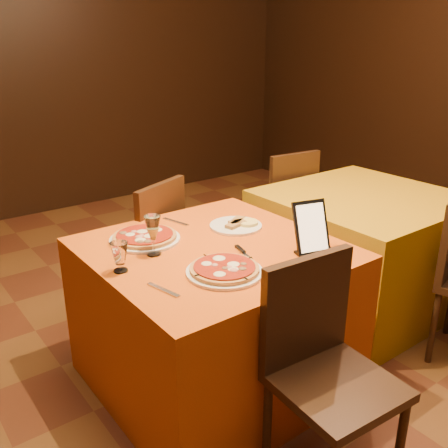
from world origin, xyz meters
TOP-DOWN VIEW (x-y plane):
  - floor at (0.00, 0.00)m, footprint 6.00×7.00m
  - wall_back at (0.00, 3.50)m, footprint 6.00×0.01m
  - main_table at (-0.15, 0.29)m, footprint 1.10×1.10m
  - side_table at (1.10, 0.38)m, footprint 1.10×1.10m
  - chair_main_near at (-0.15, -0.50)m, footprint 0.40×0.40m
  - chair_main_far at (-0.15, 1.07)m, footprint 0.48×0.48m
  - chair_side_far at (1.10, 1.18)m, footprint 0.44×0.44m
  - pizza_near at (-0.27, 0.03)m, footprint 0.32×0.32m
  - pizza_far at (-0.36, 0.55)m, footprint 0.34×0.34m
  - cutlet_dish at (0.10, 0.43)m, footprint 0.27×0.27m
  - wine_glass at (-0.41, 0.38)m, footprint 0.09×0.09m
  - water_glass at (-0.61, 0.31)m, footprint 0.07×0.07m
  - tablet at (0.18, -0.02)m, footprint 0.18×0.14m
  - knife at (-0.10, 0.09)m, footprint 0.07×0.23m
  - fork_near at (-0.56, 0.05)m, footprint 0.06×0.17m
  - fork_far at (-0.11, 0.68)m, footprint 0.06×0.18m

SIDE VIEW (x-z plane):
  - floor at x=0.00m, z-range -0.01..0.00m
  - main_table at x=-0.15m, z-range 0.00..0.75m
  - side_table at x=1.10m, z-range 0.00..0.75m
  - chair_main_near at x=-0.15m, z-range 0.00..0.91m
  - chair_main_far at x=-0.15m, z-range 0.00..0.91m
  - chair_side_far at x=1.10m, z-range 0.00..0.91m
  - knife at x=-0.10m, z-range 0.75..0.76m
  - fork_near at x=-0.56m, z-range 0.75..0.76m
  - fork_far at x=-0.11m, z-range 0.75..0.76m
  - cutlet_dish at x=0.10m, z-range 0.75..0.78m
  - pizza_near at x=-0.27m, z-range 0.75..0.78m
  - pizza_far at x=-0.36m, z-range 0.75..0.78m
  - water_glass at x=-0.61m, z-range 0.75..0.88m
  - wine_glass at x=-0.41m, z-range 0.75..0.94m
  - tablet at x=0.18m, z-range 0.75..0.99m
  - wall_back at x=0.00m, z-range 0.00..2.80m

